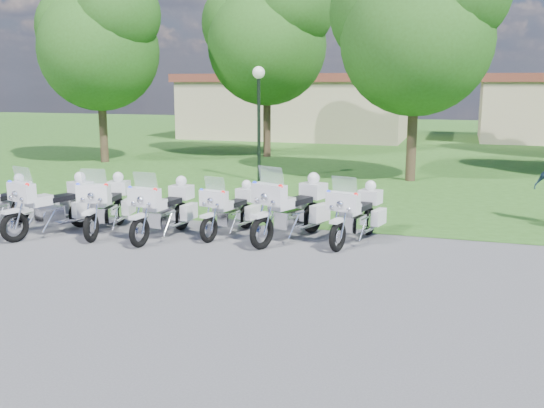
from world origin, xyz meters
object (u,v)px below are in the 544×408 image
(motorcycle_3, at_px, (165,208))
(motorcycle_5, at_px, (293,207))
(motorcycle_1, at_px, (54,204))
(motorcycle_6, at_px, (357,213))
(lamp_post, at_px, (259,95))
(motorcycle_2, at_px, (108,204))
(motorcycle_4, at_px, (231,209))

(motorcycle_3, xyz_separation_m, motorcycle_5, (2.90, 0.67, 0.06))
(motorcycle_1, xyz_separation_m, motorcycle_6, (7.03, 1.37, -0.04))
(lamp_post, bearing_deg, motorcycle_6, -57.09)
(motorcycle_6, relative_size, lamp_post, 0.56)
(motorcycle_6, bearing_deg, lamp_post, -42.63)
(motorcycle_2, distance_m, motorcycle_4, 3.00)
(motorcycle_6, distance_m, lamp_post, 9.29)
(motorcycle_2, height_order, motorcycle_5, motorcycle_5)
(motorcycle_3, distance_m, motorcycle_6, 4.44)
(motorcycle_4, distance_m, motorcycle_6, 2.97)
(motorcycle_2, relative_size, lamp_post, 0.59)
(motorcycle_2, relative_size, motorcycle_4, 1.12)
(motorcycle_2, height_order, motorcycle_3, motorcycle_2)
(motorcycle_2, relative_size, motorcycle_6, 1.04)
(motorcycle_1, height_order, motorcycle_6, motorcycle_1)
(motorcycle_4, xyz_separation_m, motorcycle_6, (2.96, 0.19, 0.05))
(motorcycle_2, height_order, motorcycle_6, motorcycle_2)
(motorcycle_1, xyz_separation_m, motorcycle_5, (5.58, 1.15, 0.04))
(motorcycle_2, bearing_deg, motorcycle_4, -177.94)
(motorcycle_5, bearing_deg, motorcycle_1, 32.84)
(motorcycle_1, xyz_separation_m, motorcycle_4, (4.07, 1.18, -0.09))
(motorcycle_3, xyz_separation_m, lamp_post, (-0.52, 8.41, 2.43))
(motorcycle_6, bearing_deg, motorcycle_4, 18.16)
(motorcycle_5, height_order, motorcycle_6, motorcycle_5)
(motorcycle_2, height_order, motorcycle_4, motorcycle_2)
(motorcycle_2, xyz_separation_m, motorcycle_3, (1.54, -0.04, -0.01))
(motorcycle_4, bearing_deg, motorcycle_3, 39.38)
(motorcycle_2, distance_m, motorcycle_6, 5.95)
(motorcycle_1, relative_size, motorcycle_3, 1.01)
(motorcycle_4, bearing_deg, motorcycle_6, -163.76)
(motorcycle_4, bearing_deg, motorcycle_5, -168.76)
(motorcycle_5, relative_size, motorcycle_6, 1.08)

